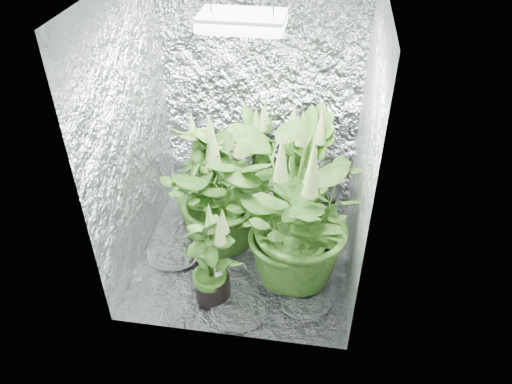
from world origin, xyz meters
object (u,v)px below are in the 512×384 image
object	(u,v)px
plant_d	(204,181)
circulation_fan	(325,202)
grow_lamp	(242,21)
plant_e	(295,222)
plant_a	(224,195)
plant_c	(301,174)
plant_b	(253,161)
plant_f	(210,258)

from	to	relation	value
plant_d	circulation_fan	xyz separation A→B (m)	(0.96, 0.28, -0.32)
grow_lamp	plant_e	size ratio (longest dim) A/B	0.41
plant_a	circulation_fan	distance (m)	0.95
grow_lamp	circulation_fan	size ratio (longest dim) A/B	1.32
plant_d	plant_c	bearing A→B (deg)	11.49
plant_c	grow_lamp	bearing A→B (deg)	-133.56
plant_c	plant_d	size ratio (longest dim) A/B	1.08
plant_b	plant_c	bearing A→B (deg)	-29.59
grow_lamp	plant_d	bearing A→B (deg)	146.10
plant_d	circulation_fan	bearing A→B (deg)	16.40
plant_d	plant_f	bearing A→B (deg)	-73.82
grow_lamp	plant_f	bearing A→B (deg)	-107.09
plant_c	plant_f	distance (m)	1.05
grow_lamp	plant_a	world-z (taller)	grow_lamp
plant_a	plant_e	bearing A→B (deg)	-29.86
grow_lamp	plant_f	size ratio (longest dim) A/B	0.58
plant_d	plant_e	size ratio (longest dim) A/B	0.86
plant_b	plant_d	world-z (taller)	plant_d
plant_a	plant_b	bearing A→B (deg)	76.95
circulation_fan	plant_b	bearing A→B (deg)	168.07
plant_a	plant_b	size ratio (longest dim) A/B	1.10
plant_e	circulation_fan	bearing A→B (deg)	75.57
plant_d	plant_b	bearing A→B (deg)	49.87
plant_c	plant_e	xyz separation A→B (m)	(0.00, -0.66, 0.06)
grow_lamp	plant_b	world-z (taller)	grow_lamp
grow_lamp	plant_f	xyz separation A→B (m)	(-0.15, -0.50, -1.44)
plant_d	plant_a	bearing A→B (deg)	-42.78
plant_c	plant_e	bearing A→B (deg)	-89.57
circulation_fan	plant_a	bearing A→B (deg)	-150.63
plant_b	plant_c	distance (m)	0.49
plant_f	circulation_fan	bearing A→B (deg)	54.20
plant_f	plant_e	bearing A→B (deg)	24.26
plant_b	plant_f	xyz separation A→B (m)	(-0.11, -1.14, -0.06)
plant_c	circulation_fan	size ratio (longest dim) A/B	2.99
plant_a	plant_c	xyz separation A→B (m)	(0.55, 0.34, 0.02)
grow_lamp	plant_a	bearing A→B (deg)	159.08
plant_b	plant_e	distance (m)	1.00
plant_d	circulation_fan	size ratio (longest dim) A/B	2.77
plant_a	plant_e	size ratio (longest dim) A/B	0.88
plant_a	grow_lamp	bearing A→B (deg)	-20.92
grow_lamp	circulation_fan	world-z (taller)	grow_lamp
plant_c	circulation_fan	distance (m)	0.43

